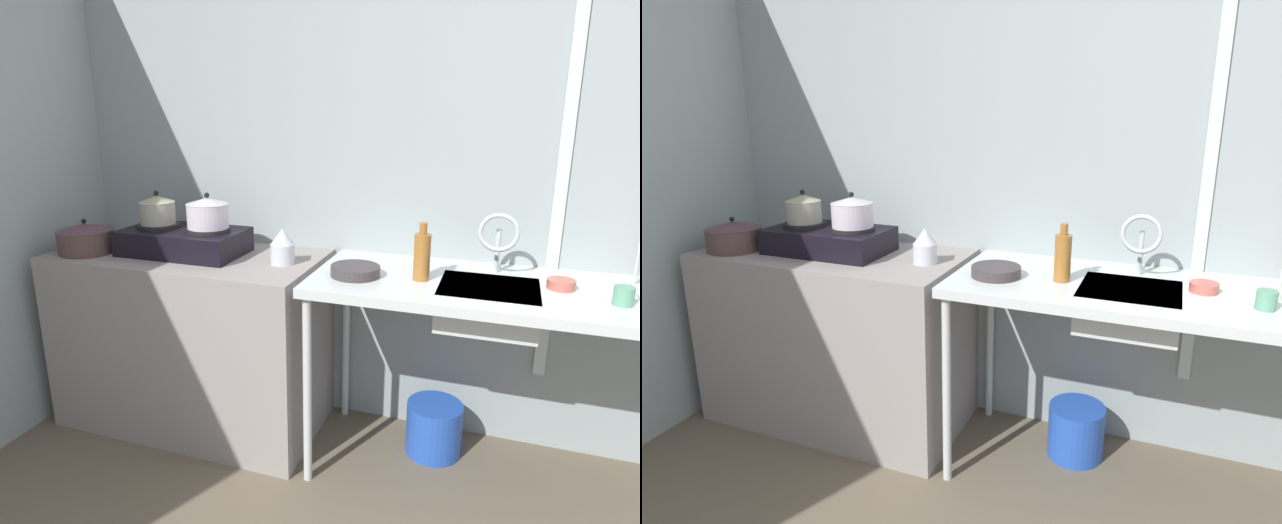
% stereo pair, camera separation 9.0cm
% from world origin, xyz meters
% --- Properties ---
extents(wall_back, '(5.59, 0.10, 2.44)m').
position_xyz_m(wall_back, '(0.00, 1.77, 1.22)').
color(wall_back, '#909C9D').
rests_on(wall_back, ground).
extents(wall_metal_strip, '(0.05, 0.01, 1.95)m').
position_xyz_m(wall_metal_strip, '(-0.07, 1.72, 1.34)').
color(wall_metal_strip, silver).
extents(counter_concrete, '(1.27, 0.62, 0.87)m').
position_xyz_m(counter_concrete, '(-1.68, 1.41, 0.43)').
color(counter_concrete, gray).
rests_on(counter_concrete, ground).
extents(counter_sink, '(1.58, 0.62, 0.87)m').
position_xyz_m(counter_sink, '(-0.22, 1.41, 0.80)').
color(counter_sink, silver).
rests_on(counter_sink, ground).
extents(stove, '(0.56, 0.33, 0.13)m').
position_xyz_m(stove, '(-1.69, 1.41, 0.93)').
color(stove, black).
rests_on(stove, counter_concrete).
extents(pot_on_left_burner, '(0.17, 0.17, 0.16)m').
position_xyz_m(pot_on_left_burner, '(-1.82, 1.41, 1.07)').
color(pot_on_left_burner, '#A3A28E').
rests_on(pot_on_left_burner, stove).
extents(pot_on_right_burner, '(0.19, 0.19, 0.16)m').
position_xyz_m(pot_on_right_burner, '(-1.55, 1.41, 1.07)').
color(pot_on_right_burner, silver).
rests_on(pot_on_right_burner, stove).
extents(pot_beside_stove, '(0.26, 0.26, 0.16)m').
position_xyz_m(pot_beside_stove, '(-2.14, 1.27, 0.94)').
color(pot_beside_stove, '#4D3833').
rests_on(pot_beside_stove, counter_concrete).
extents(percolator, '(0.11, 0.11, 0.16)m').
position_xyz_m(percolator, '(-1.18, 1.40, 0.94)').
color(percolator, silver).
rests_on(percolator, counter_concrete).
extents(sink_basin, '(0.37, 0.34, 0.15)m').
position_xyz_m(sink_basin, '(-0.31, 1.38, 0.79)').
color(sink_basin, silver).
rests_on(sink_basin, counter_sink).
extents(faucet, '(0.16, 0.09, 0.26)m').
position_xyz_m(faucet, '(-0.29, 1.52, 1.04)').
color(faucet, silver).
rests_on(faucet, counter_sink).
extents(frying_pan, '(0.20, 0.20, 0.04)m').
position_xyz_m(frying_pan, '(-0.83, 1.34, 0.89)').
color(frying_pan, '#3A3234').
rests_on(frying_pan, counter_sink).
extents(cup_by_rack, '(0.07, 0.07, 0.07)m').
position_xyz_m(cup_by_rack, '(0.14, 1.32, 0.90)').
color(cup_by_rack, '#5B9878').
rests_on(cup_by_rack, counter_sink).
extents(small_bowl_on_drainboard, '(0.10, 0.10, 0.04)m').
position_xyz_m(small_bowl_on_drainboard, '(-0.05, 1.44, 0.88)').
color(small_bowl_on_drainboard, '#B85A4C').
rests_on(small_bowl_on_drainboard, counter_sink).
extents(bottle_by_sink, '(0.07, 0.07, 0.23)m').
position_xyz_m(bottle_by_sink, '(-0.57, 1.37, 0.96)').
color(bottle_by_sink, '#9B6128').
rests_on(bottle_by_sink, counter_sink).
extents(bucket_on_floor, '(0.25, 0.25, 0.24)m').
position_xyz_m(bucket_on_floor, '(-0.49, 1.51, 0.12)').
color(bucket_on_floor, blue).
rests_on(bucket_on_floor, ground).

